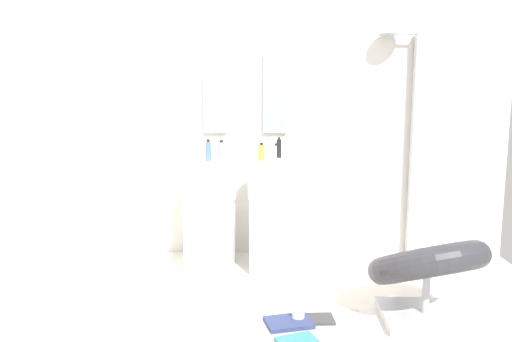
% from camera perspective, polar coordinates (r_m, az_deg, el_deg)
% --- Properties ---
extents(ground_plane, '(4.80, 3.60, 0.04)m').
position_cam_1_polar(ground_plane, '(3.18, -3.33, -19.02)').
color(ground_plane, silver).
extents(rear_partition, '(4.80, 0.10, 2.60)m').
position_cam_1_polar(rear_partition, '(4.48, -1.28, 6.49)').
color(rear_partition, silver).
rests_on(rear_partition, ground_plane).
extents(pedestal_sink_left, '(0.45, 0.45, 1.06)m').
position_cam_1_polar(pedestal_sink_left, '(4.15, -5.50, -4.80)').
color(pedestal_sink_left, white).
rests_on(pedestal_sink_left, ground_plane).
extents(pedestal_sink_right, '(0.45, 0.45, 1.06)m').
position_cam_1_polar(pedestal_sink_right, '(4.11, 2.16, -4.90)').
color(pedestal_sink_right, white).
rests_on(pedestal_sink_right, ground_plane).
extents(vanity_mirror_left, '(0.22, 0.03, 0.70)m').
position_cam_1_polar(vanity_mirror_left, '(4.43, -4.95, 9.11)').
color(vanity_mirror_left, '#8C9EA8').
extents(vanity_mirror_right, '(0.22, 0.03, 0.70)m').
position_cam_1_polar(vanity_mirror_right, '(4.39, 2.27, 9.14)').
color(vanity_mirror_right, '#8C9EA8').
extents(shower_column, '(0.49, 0.24, 2.05)m').
position_cam_1_polar(shower_column, '(4.53, 18.78, 3.29)').
color(shower_column, '#B7BABF').
rests_on(shower_column, ground_plane).
extents(lounge_chair, '(1.04, 1.05, 0.65)m').
position_cam_1_polar(lounge_chair, '(3.36, 19.82, -11.14)').
color(lounge_chair, '#B7BABF').
rests_on(lounge_chair, ground_plane).
extents(area_rug, '(1.13, 0.69, 0.01)m').
position_cam_1_polar(area_rug, '(3.16, 2.58, -18.73)').
color(area_rug, beige).
rests_on(area_rug, ground_plane).
extents(magazine_charcoal, '(0.21, 0.17, 0.02)m').
position_cam_1_polar(magazine_charcoal, '(3.32, 7.50, -17.17)').
color(magazine_charcoal, '#38383D').
rests_on(magazine_charcoal, area_rug).
extents(magazine_navy, '(0.34, 0.28, 0.03)m').
position_cam_1_polar(magazine_navy, '(3.24, 3.94, -17.66)').
color(magazine_navy, navy).
rests_on(magazine_navy, area_rug).
extents(coffee_mug, '(0.08, 0.08, 0.09)m').
position_cam_1_polar(coffee_mug, '(3.28, 5.07, -16.81)').
color(coffee_mug, white).
rests_on(coffee_mug, area_rug).
extents(soap_bottle_blue, '(0.04, 0.04, 0.18)m').
position_cam_1_polar(soap_bottle_blue, '(3.95, -5.73, 2.41)').
color(soap_bottle_blue, '#4C72B7').
rests_on(soap_bottle_blue, pedestal_sink_left).
extents(soap_bottle_black, '(0.04, 0.04, 0.18)m').
position_cam_1_polar(soap_bottle_black, '(4.17, 2.78, 2.75)').
color(soap_bottle_black, black).
rests_on(soap_bottle_black, pedestal_sink_right).
extents(soap_bottle_green, '(0.04, 0.04, 0.13)m').
position_cam_1_polar(soap_bottle_green, '(4.16, -4.25, 2.40)').
color(soap_bottle_green, '#59996B').
rests_on(soap_bottle_green, pedestal_sink_left).
extents(soap_bottle_white, '(0.05, 0.05, 0.12)m').
position_cam_1_polar(soap_bottle_white, '(4.19, 2.42, 2.39)').
color(soap_bottle_white, white).
rests_on(soap_bottle_white, pedestal_sink_right).
extents(soap_bottle_grey, '(0.06, 0.06, 0.17)m').
position_cam_1_polar(soap_bottle_grey, '(3.99, -4.17, 2.41)').
color(soap_bottle_grey, '#99999E').
rests_on(soap_bottle_grey, pedestal_sink_left).
extents(soap_bottle_amber, '(0.05, 0.05, 0.15)m').
position_cam_1_polar(soap_bottle_amber, '(3.96, 0.65, 2.25)').
color(soap_bottle_amber, '#C68C38').
rests_on(soap_bottle_amber, pedestal_sink_right).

